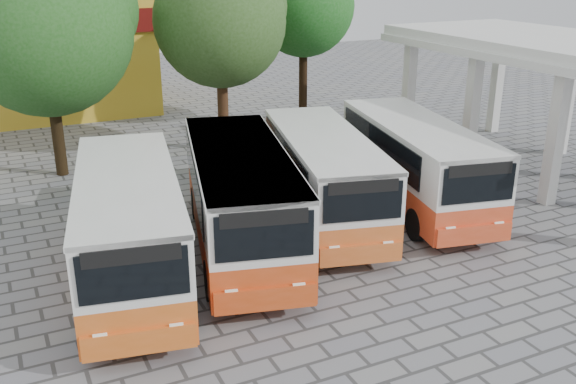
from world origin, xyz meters
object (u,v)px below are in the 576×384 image
bus_far_right (416,159)px  bus_centre_left (241,194)px  bus_centre_right (324,172)px  bus_far_left (129,221)px

bus_far_right → bus_centre_left: bearing=-162.1°
bus_centre_right → bus_far_left: bearing=-153.4°
bus_far_left → bus_centre_right: size_ratio=1.01×
bus_centre_left → bus_centre_right: 3.44m
bus_far_left → bus_far_right: (10.20, 1.29, -0.01)m
bus_far_left → bus_centre_left: size_ratio=0.96×
bus_far_left → bus_far_right: size_ratio=1.00×
bus_centre_left → bus_centre_right: size_ratio=1.05×
bus_centre_left → bus_far_right: 6.86m
bus_far_left → bus_centre_right: 6.85m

